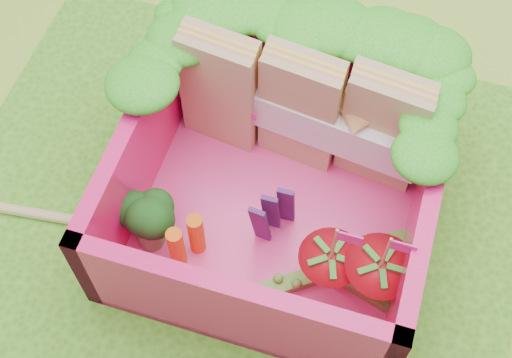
{
  "coord_description": "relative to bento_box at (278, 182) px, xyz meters",
  "views": [
    {
      "loc": [
        0.56,
        -1.25,
        2.92
      ],
      "look_at": [
        0.1,
        0.25,
        0.28
      ],
      "focal_mm": 50.0,
      "sensor_mm": 36.0,
      "label": 1
    }
  ],
  "objects": [
    {
      "name": "carrot_sticks",
      "position": [
        -0.3,
        -0.33,
        -0.1
      ],
      "size": [
        0.13,
        0.15,
        0.25
      ],
      "color": "orange",
      "rests_on": "bento_floor"
    },
    {
      "name": "lettuce_ruffle",
      "position": [
        0.0,
        0.48,
        0.33
      ],
      "size": [
        1.43,
        0.77,
        0.11
      ],
      "color": "#239C1C",
      "rests_on": "bento_box"
    },
    {
      "name": "placemat",
      "position": [
        -0.2,
        -0.25,
        -0.29
      ],
      "size": [
        2.6,
        2.6,
        0.03
      ],
      "primitive_type": "cube",
      "color": "#4C9A22",
      "rests_on": "ground"
    },
    {
      "name": "sandwich_stack",
      "position": [
        0.01,
        0.34,
        0.08
      ],
      "size": [
        1.14,
        0.31,
        0.63
      ],
      "color": "tan",
      "rests_on": "bento_floor"
    },
    {
      "name": "broccoli",
      "position": [
        -0.48,
        -0.32,
        -0.06
      ],
      "size": [
        0.3,
        0.3,
        0.24
      ],
      "color": "#649E4C",
      "rests_on": "bento_floor"
    },
    {
      "name": "strawberry_left",
      "position": [
        0.3,
        -0.29,
        -0.09
      ],
      "size": [
        0.27,
        0.27,
        0.51
      ],
      "color": "red",
      "rests_on": "bento_floor"
    },
    {
      "name": "purple_wedges",
      "position": [
        0.02,
        -0.14,
        -0.04
      ],
      "size": [
        0.15,
        0.15,
        0.38
      ],
      "color": "#421A5C",
      "rests_on": "bento_floor"
    },
    {
      "name": "bento_floor",
      "position": [
        0.0,
        0.0,
        -0.25
      ],
      "size": [
        1.3,
        1.3,
        0.05
      ],
      "primitive_type": "cube",
      "color": "#FE4098",
      "rests_on": "placemat"
    },
    {
      "name": "strawberry_right",
      "position": [
        0.5,
        -0.28,
        -0.08
      ],
      "size": [
        0.29,
        0.29,
        0.53
      ],
      "color": "red",
      "rests_on": "bento_floor"
    },
    {
      "name": "snap_peas",
      "position": [
        0.38,
        -0.23,
        -0.2
      ],
      "size": [
        0.66,
        0.54,
        0.05
      ],
      "color": "#509E31",
      "rests_on": "bento_floor"
    },
    {
      "name": "ground",
      "position": [
        -0.2,
        -0.25,
        -0.31
      ],
      "size": [
        14.0,
        14.0,
        0.0
      ],
      "primitive_type": "plane",
      "color": "#9DD13A",
      "rests_on": "ground"
    },
    {
      "name": "bento_box",
      "position": [
        0.0,
        0.0,
        0.0
      ],
      "size": [
        1.3,
        1.3,
        0.55
      ],
      "color": "#F51468",
      "rests_on": "placemat"
    }
  ]
}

